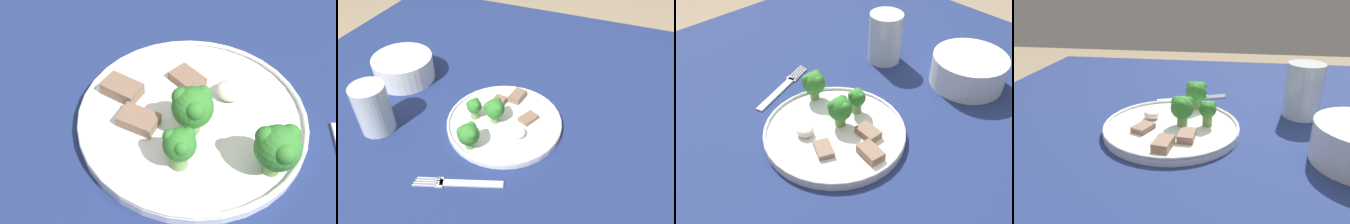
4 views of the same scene
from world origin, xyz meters
The scene contains 11 objects.
table centered at (0.00, 0.00, 0.62)m, with size 1.26×1.19×0.70m.
dinner_plate centered at (-0.03, -0.08, 0.71)m, with size 0.27×0.27×0.02m.
fork centered at (-0.22, -0.06, 0.70)m, with size 0.08×0.17×0.00m.
drinking_glass centered at (-0.15, 0.19, 0.75)m, with size 0.08×0.08×0.12m.
broccoli_floret_near_rim_left centered at (-0.13, -0.04, 0.75)m, with size 0.05×0.05×0.06m.
broccoli_floret_center_left centered at (-0.03, -0.06, 0.75)m, with size 0.05×0.05×0.06m.
broccoli_floret_back_left centered at (-0.04, -0.01, 0.75)m, with size 0.04×0.03×0.05m.
meat_slice_front_slice centered at (0.00, -0.13, 0.72)m, with size 0.05×0.04×0.01m.
meat_slice_middle_slice centered at (0.02, -0.04, 0.72)m, with size 0.05×0.03×0.01m.
meat_slice_rear_slice centered at (0.07, -0.08, 0.72)m, with size 0.05×0.04×0.02m.
sauce_dollop centered at (-0.06, -0.13, 0.72)m, with size 0.04×0.03×0.02m.
Camera 4 is at (0.56, 0.03, 0.99)m, focal length 35.00 mm.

